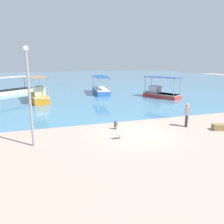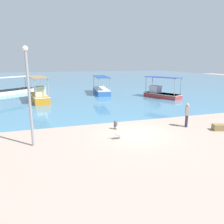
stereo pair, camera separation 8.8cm
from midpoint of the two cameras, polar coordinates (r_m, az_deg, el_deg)
The scene contains 11 objects.
ground at distance 14.17m, azimuth 6.50°, elevation -5.68°, with size 120.00×120.00×0.00m, color tan.
harbor_water at distance 60.62m, azimuth -12.70°, elevation 8.41°, with size 110.00×90.00×0.00m, color teal.
fishing_boat_far_right at distance 31.89m, azimuth -2.76°, elevation 5.78°, with size 2.51×6.46×2.46m.
fishing_boat_near_right at distance 26.62m, azimuth -18.41°, elevation 4.06°, with size 2.41×5.77×2.84m.
fishing_boat_outer at distance 35.00m, azimuth -24.21°, elevation 5.24°, with size 5.52×5.08×2.40m.
fishing_boat_center at distance 28.99m, azimuth 12.74°, elevation 4.90°, with size 3.51×5.12×2.63m.
pelican at distance 13.05m, azimuth 2.04°, elevation -5.51°, with size 0.80×0.37×0.80m.
lamp_post at distance 12.19m, azimuth -20.69°, elevation 5.03°, with size 0.28×0.28×5.30m.
mooring_bollard at distance 14.95m, azimuth 1.11°, elevation -3.29°, with size 0.25×0.25×0.61m.
fisherman_standing at distance 16.23m, azimuth 19.14°, elevation -0.58°, with size 0.38×0.46×1.69m.
cargo_crate at distance 16.45m, azimuth 26.37°, elevation -3.60°, with size 0.85×0.54×0.41m, color olive.
Camera 2 is at (-5.58, -12.21, 4.51)m, focal length 35.00 mm.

